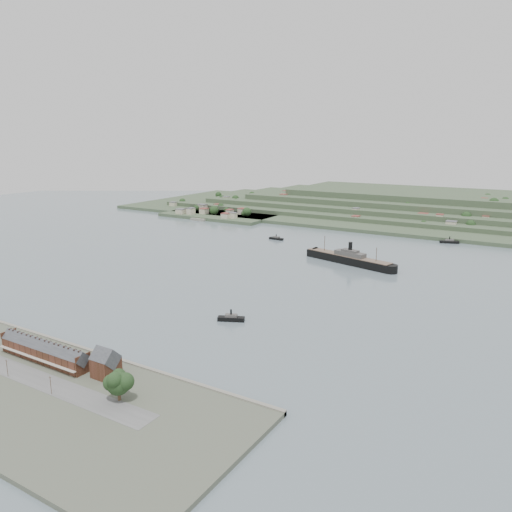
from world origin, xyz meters
The scene contains 10 objects.
ground centered at (0.00, 0.00, 0.00)m, with size 1400.00×1400.00×0.00m, color slate.
near_shore centered at (0.00, -186.75, 1.01)m, with size 220.00×80.00×2.60m.
terrace_row centered at (-10.00, -168.02, 6.84)m, with size 55.60×9.80×11.07m.
gabled_building centered at (27.50, -164.00, 8.19)m, with size 10.40×10.18×14.09m.
far_peninsula centered at (27.91, 393.10, 11.88)m, with size 760.00×309.00×30.00m.
steamship centered at (40.66, 92.57, 4.20)m, with size 92.93×34.36×22.72m.
tugboat centered at (33.77, -73.84, 1.75)m, with size 16.25×10.50×7.17m.
ferry_west centered at (-59.08, 148.84, 1.43)m, with size 16.11×5.39×5.95m.
ferry_east centered at (101.02, 225.00, 1.68)m, with size 19.27×11.16×6.98m.
fig_tree centered at (48.35, -176.36, 10.16)m, with size 11.97×10.37×13.36m.
Camera 1 is at (190.46, -303.80, 106.44)m, focal length 35.00 mm.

